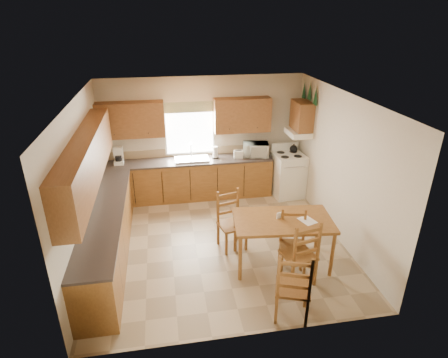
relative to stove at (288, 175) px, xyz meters
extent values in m
plane|color=tan|center=(-1.88, -1.70, -0.49)|extent=(4.50, 4.50, 0.00)
plane|color=brown|center=(-1.88, -1.70, 2.21)|extent=(4.50, 4.50, 0.00)
plane|color=beige|center=(-4.13, -1.70, 0.86)|extent=(4.50, 4.50, 0.00)
plane|color=beige|center=(0.37, -1.70, 0.86)|extent=(4.50, 4.50, 0.00)
plane|color=beige|center=(-1.88, 0.55, 0.86)|extent=(4.50, 4.50, 0.00)
plane|color=beige|center=(-1.88, -3.95, 0.86)|extent=(4.50, 4.50, 0.00)
cube|color=brown|center=(-2.25, 0.25, -0.05)|extent=(3.75, 0.60, 0.88)
cube|color=brown|center=(-3.83, -1.85, -0.05)|extent=(0.60, 3.60, 0.88)
cube|color=#3D3431|center=(-2.25, 0.25, 0.41)|extent=(3.75, 0.63, 0.04)
cube|color=#3D3431|center=(-3.83, -1.85, 0.41)|extent=(0.63, 3.60, 0.04)
cube|color=#97805B|center=(-2.25, 0.54, 0.52)|extent=(3.75, 0.01, 0.18)
cube|color=brown|center=(-3.43, 0.39, 1.36)|extent=(1.41, 0.33, 0.75)
cube|color=brown|center=(-1.02, 0.39, 1.36)|extent=(1.25, 0.33, 0.75)
cube|color=brown|center=(-3.96, -1.85, 1.36)|extent=(0.33, 3.60, 0.75)
cube|color=brown|center=(0.20, -0.05, 1.41)|extent=(0.33, 0.62, 0.62)
cube|color=white|center=(0.15, -0.05, 1.03)|extent=(0.44, 0.62, 0.12)
cube|color=white|center=(-2.18, 0.52, 1.06)|extent=(1.13, 0.02, 1.18)
cube|color=white|center=(-2.18, 0.52, 1.06)|extent=(1.05, 0.01, 1.10)
cube|color=#486330|center=(-2.18, 0.49, 1.56)|extent=(1.19, 0.01, 0.24)
cube|color=silver|center=(-2.18, 0.25, 0.45)|extent=(0.75, 0.45, 0.04)
cone|color=#164625|center=(0.33, -0.37, 1.89)|extent=(0.22, 0.22, 0.36)
cone|color=#164625|center=(0.33, -0.05, 1.93)|extent=(0.22, 0.22, 0.36)
cone|color=#164625|center=(0.33, 0.27, 1.89)|extent=(0.22, 0.22, 0.36)
cube|color=white|center=(0.00, 0.00, 0.00)|extent=(0.72, 0.74, 0.98)
cube|color=white|center=(-3.76, 0.28, 0.58)|extent=(0.23, 0.26, 0.31)
cylinder|color=white|center=(-1.64, 0.28, 0.56)|extent=(0.13, 0.13, 0.27)
cube|color=white|center=(-1.13, 0.21, 0.51)|extent=(0.21, 0.14, 0.17)
imported|color=white|center=(-0.72, 0.24, 0.58)|extent=(0.58, 0.46, 0.31)
cube|color=brown|center=(-0.94, -2.49, -0.06)|extent=(1.68, 1.07, 0.86)
cube|color=brown|center=(-1.16, -3.69, 0.06)|extent=(0.59, 0.57, 1.11)
cube|color=brown|center=(-0.83, -2.99, 0.07)|extent=(0.56, 0.54, 1.13)
cube|color=brown|center=(-1.67, -1.90, 0.04)|extent=(0.54, 0.52, 1.07)
cube|color=brown|center=(-0.80, -2.69, 0.02)|extent=(0.51, 0.49, 1.02)
cube|color=white|center=(-0.56, -2.60, 0.37)|extent=(0.30, 0.34, 0.00)
cube|color=white|center=(-1.00, -2.45, 0.42)|extent=(0.08, 0.03, 0.11)
camera|label=1|loc=(-2.78, -7.54, 3.47)|focal=30.00mm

